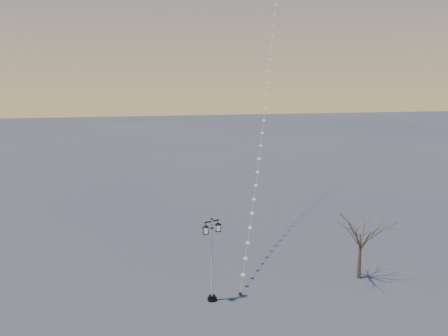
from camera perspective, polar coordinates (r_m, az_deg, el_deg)
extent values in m
plane|color=#494B4A|center=(28.93, 2.01, -16.58)|extent=(300.00, 300.00, 0.00)
cylinder|color=black|center=(29.36, -1.48, -15.96)|extent=(0.59, 0.59, 0.17)
cylinder|color=black|center=(29.29, -1.49, -15.69)|extent=(0.42, 0.42, 0.15)
cylinder|color=silver|center=(28.24, -1.51, -11.09)|extent=(0.14, 0.14, 4.92)
cylinder|color=black|center=(27.59, -1.53, -7.46)|extent=(0.21, 0.21, 0.06)
cube|color=black|center=(27.46, -1.54, -6.63)|extent=(0.95, 0.42, 0.06)
sphere|color=black|center=(27.43, -1.54, -6.38)|extent=(0.15, 0.15, 0.15)
pyramid|color=black|center=(27.29, -2.32, -7.10)|extent=(0.46, 0.46, 0.15)
cube|color=beige|center=(27.39, -2.32, -7.74)|extent=(0.27, 0.27, 0.36)
cube|color=black|center=(27.46, -2.31, -8.14)|extent=(0.31, 0.31, 0.04)
pyramid|color=black|center=(27.74, -0.76, -6.79)|extent=(0.46, 0.46, 0.15)
cube|color=beige|center=(27.84, -0.76, -7.43)|extent=(0.27, 0.27, 0.36)
cube|color=black|center=(27.90, -0.76, -7.82)|extent=(0.31, 0.31, 0.04)
cone|color=brown|center=(33.14, 16.49, -10.97)|extent=(0.30, 0.30, 2.51)
cylinder|color=#33241A|center=(29.98, 2.02, -15.35)|extent=(0.18, 0.18, 0.18)
cylinder|color=black|center=(29.97, 2.02, -15.31)|extent=(0.03, 0.03, 0.23)
cone|color=orange|center=(42.69, 5.18, 10.69)|extent=(0.07, 0.07, 0.25)
cylinder|color=white|center=(29.78, 2.03, -14.57)|extent=(0.01, 0.01, 0.73)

